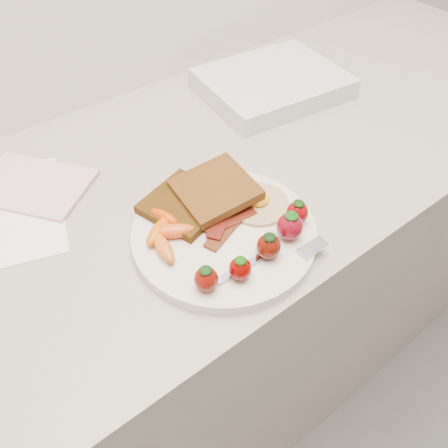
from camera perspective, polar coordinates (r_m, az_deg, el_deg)
counter at (r=1.09m, az=-4.22°, el=-12.22°), size 2.00×0.60×0.90m
plate at (r=0.64m, az=-0.00°, el=-1.17°), size 0.27×0.27×0.02m
toast_lower at (r=0.66m, az=-5.12°, el=2.65°), size 0.14×0.14×0.01m
toast_upper at (r=0.66m, az=-1.19°, el=4.59°), size 0.12×0.12×0.03m
fried_egg at (r=0.67m, az=4.51°, el=2.84°), size 0.12×0.12×0.02m
bacon_strips at (r=0.64m, az=0.26°, el=0.09°), size 0.10×0.07×0.01m
baby_carrots at (r=0.62m, az=-7.68°, el=-1.09°), size 0.08×0.11×0.02m
strawberries at (r=0.59m, az=5.56°, el=-2.34°), size 0.21×0.06×0.05m
fork at (r=0.60m, az=7.10°, el=-4.17°), size 0.16×0.05×0.00m
paper_sheet at (r=0.76m, az=-26.68°, el=1.33°), size 0.23×0.27×0.00m
notepad at (r=0.79m, az=-23.81°, el=4.70°), size 0.21×0.22×0.01m
appliance at (r=0.97m, az=6.32°, el=17.81°), size 0.31×0.26×0.04m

